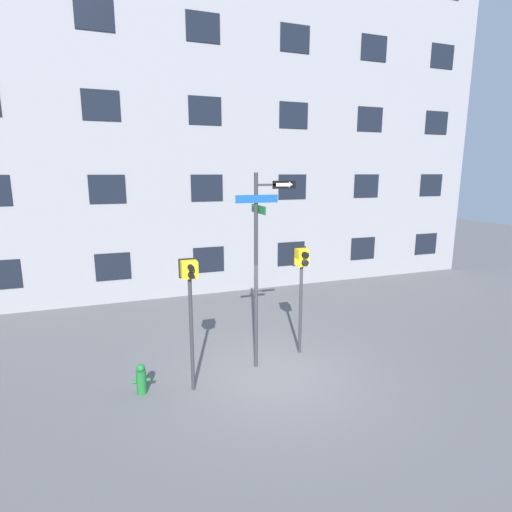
# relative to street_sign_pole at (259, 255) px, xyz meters

# --- Properties ---
(ground_plane) EXTENTS (60.00, 60.00, 0.00)m
(ground_plane) POSITION_rel_street_sign_pole_xyz_m (0.21, -0.60, -2.74)
(ground_plane) COLOR #515154
(building_facade) EXTENTS (24.00, 0.63, 13.43)m
(building_facade) POSITION_rel_street_sign_pole_xyz_m (0.21, 6.48, 3.98)
(building_facade) COLOR gray
(building_facade) RESTS_ON ground_plane
(street_sign_pole) EXTENTS (1.44, 0.89, 4.58)m
(street_sign_pole) POSITION_rel_street_sign_pole_xyz_m (0.00, 0.00, 0.00)
(street_sign_pole) COLOR #2D2D33
(street_sign_pole) RESTS_ON ground_plane
(pedestrian_signal_left) EXTENTS (0.39, 0.40, 2.86)m
(pedestrian_signal_left) POSITION_rel_street_sign_pole_xyz_m (-1.70, -0.55, -0.52)
(pedestrian_signal_left) COLOR #2D2D33
(pedestrian_signal_left) RESTS_ON ground_plane
(pedestrian_signal_right) EXTENTS (0.35, 0.40, 2.76)m
(pedestrian_signal_right) POSITION_rel_street_sign_pole_xyz_m (1.24, 0.33, -0.59)
(pedestrian_signal_right) COLOR #2D2D33
(pedestrian_signal_right) RESTS_ON ground_plane
(fire_hydrant) EXTENTS (0.37, 0.21, 0.66)m
(fire_hydrant) POSITION_rel_street_sign_pole_xyz_m (-2.76, -0.33, -2.42)
(fire_hydrant) COLOR #196028
(fire_hydrant) RESTS_ON ground_plane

